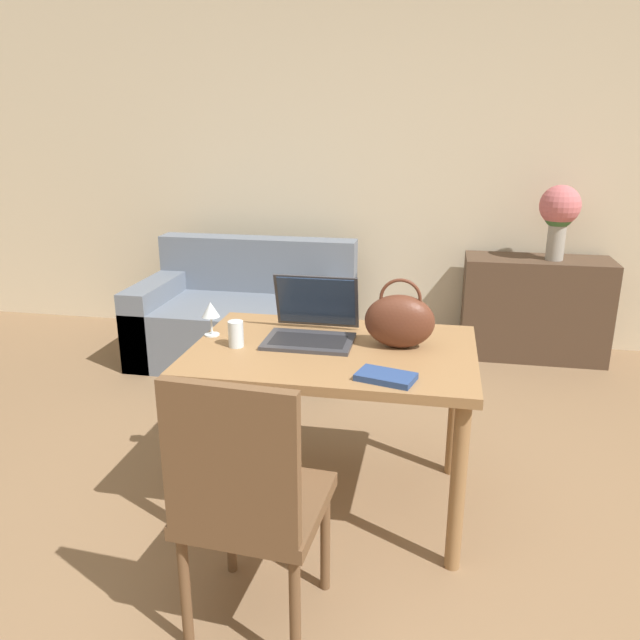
# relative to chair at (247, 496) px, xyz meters

# --- Properties ---
(ground_plane) EXTENTS (14.00, 14.00, 0.00)m
(ground_plane) POSITION_rel_chair_xyz_m (0.27, 0.13, -0.53)
(ground_plane) COLOR #846647
(wall_back) EXTENTS (10.00, 0.06, 2.70)m
(wall_back) POSITION_rel_chair_xyz_m (0.27, 3.17, 0.82)
(wall_back) COLOR beige
(wall_back) RESTS_ON ground_plane
(dining_table) EXTENTS (1.19, 0.81, 0.74)m
(dining_table) POSITION_rel_chair_xyz_m (0.13, 0.80, 0.11)
(dining_table) COLOR olive
(dining_table) RESTS_ON ground_plane
(chair) EXTENTS (0.47, 0.47, 0.96)m
(chair) POSITION_rel_chair_xyz_m (0.00, 0.00, 0.00)
(chair) COLOR brown
(chair) RESTS_ON ground_plane
(couch) EXTENTS (1.49, 0.92, 0.82)m
(couch) POSITION_rel_chair_xyz_m (-0.79, 2.50, -0.25)
(couch) COLOR slate
(couch) RESTS_ON ground_plane
(sideboard) EXTENTS (1.01, 0.40, 0.73)m
(sideboard) POSITION_rel_chair_xyz_m (1.25, 2.89, -0.17)
(sideboard) COLOR #4C3828
(sideboard) RESTS_ON ground_plane
(laptop) EXTENTS (0.38, 0.35, 0.26)m
(laptop) POSITION_rel_chair_xyz_m (0.02, 0.92, 0.28)
(laptop) COLOR #38383D
(laptop) RESTS_ON dining_table
(drinking_glass) EXTENTS (0.06, 0.06, 0.11)m
(drinking_glass) POSITION_rel_chair_xyz_m (-0.27, 0.75, 0.27)
(drinking_glass) COLOR silver
(drinking_glass) RESTS_ON dining_table
(wine_glass) EXTENTS (0.08, 0.08, 0.15)m
(wine_glass) POSITION_rel_chair_xyz_m (-0.42, 0.86, 0.32)
(wine_glass) COLOR silver
(wine_glass) RESTS_ON dining_table
(handbag) EXTENTS (0.29, 0.15, 0.30)m
(handbag) POSITION_rel_chair_xyz_m (0.40, 0.87, 0.33)
(handbag) COLOR #592D1E
(handbag) RESTS_ON dining_table
(flower_vase) EXTENTS (0.27, 0.27, 0.51)m
(flower_vase) POSITION_rel_chair_xyz_m (1.34, 2.86, 0.53)
(flower_vase) COLOR #9E998E
(flower_vase) RESTS_ON sideboard
(book) EXTENTS (0.24, 0.18, 0.02)m
(book) POSITION_rel_chair_xyz_m (0.38, 0.51, 0.22)
(book) COLOR navy
(book) RESTS_ON dining_table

